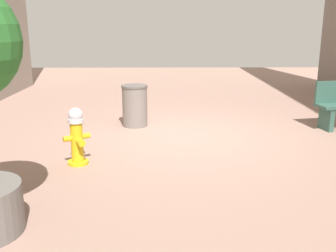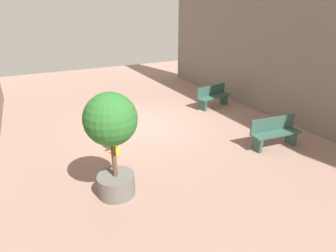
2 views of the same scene
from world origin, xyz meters
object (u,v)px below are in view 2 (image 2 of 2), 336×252
fire_hydrant (114,139)px  bench_far (274,132)px  trash_bin (114,113)px  planter_tree (112,133)px  bench_near (213,96)px

fire_hydrant → bench_far: 5.00m
bench_far → trash_bin: size_ratio=1.99×
fire_hydrant → planter_tree: size_ratio=0.35×
fire_hydrant → trash_bin: bearing=-107.3°
planter_tree → bench_near: bearing=-144.8°
bench_near → fire_hydrant: bearing=21.9°
bench_far → planter_tree: bearing=0.4°
bench_near → trash_bin: bearing=-2.3°
bench_far → bench_near: bearing=-98.4°
fire_hydrant → trash_bin: fire_hydrant is taller
bench_near → trash_bin: size_ratio=2.08×
bench_far → planter_tree: 5.29m
fire_hydrant → bench_near: 5.59m
bench_near → planter_tree: planter_tree is taller
bench_far → planter_tree: (5.18, 0.03, 1.09)m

